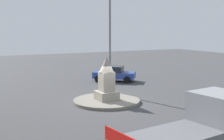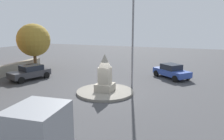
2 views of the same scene
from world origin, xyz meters
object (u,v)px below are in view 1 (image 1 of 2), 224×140
object	(u,v)px
streetlamp	(110,26)
truck_grey_near_island	(199,125)
car_blue_passing	(114,73)
monument	(107,81)

from	to	relation	value
streetlamp	truck_grey_near_island	size ratio (longest dim) A/B	1.34
car_blue_passing	truck_grey_near_island	xyz separation A→B (m)	(16.13, -4.67, 0.30)
streetlamp	monument	bearing A→B (deg)	-32.08
monument	streetlamp	xyz separation A→B (m)	(-2.43, 1.52, 3.68)
monument	car_blue_passing	world-z (taller)	monument
streetlamp	truck_grey_near_island	bearing A→B (deg)	-8.92
monument	streetlamp	distance (m)	4.67
monument	car_blue_passing	bearing A→B (deg)	148.24
car_blue_passing	streetlamp	bearing A→B (deg)	-31.59
streetlamp	truck_grey_near_island	distance (m)	12.32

